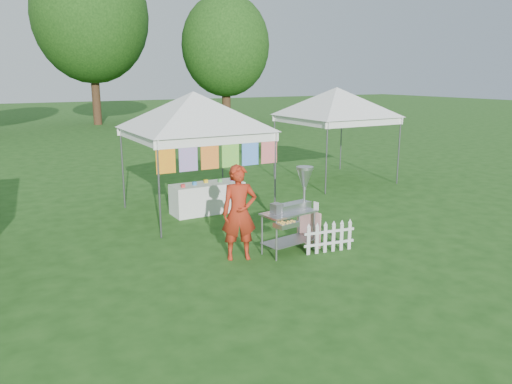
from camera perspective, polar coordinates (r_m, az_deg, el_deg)
ground at (r=9.62m, az=1.47°, el=-7.35°), size 120.00×120.00×0.00m
canopy_main at (r=12.13m, az=-7.16°, el=11.28°), size 4.24×4.24×3.45m
canopy_right at (r=16.27m, az=9.22°, el=11.71°), size 4.24×4.24×3.45m
tree_mid at (r=36.70m, az=-18.41°, el=18.49°), size 7.60×7.60×11.52m
tree_right at (r=33.17m, az=-3.50°, el=16.35°), size 5.60×5.60×8.42m
donut_cart at (r=9.68m, az=4.57°, el=-1.26°), size 1.19×0.95×1.64m
vendor at (r=9.24m, az=-1.94°, el=-2.38°), size 0.76×0.63×1.79m
picket_fence at (r=9.85m, az=8.38°, el=-5.22°), size 1.07×0.20×0.56m
display_table at (r=12.58m, az=-5.56°, el=-0.66°), size 1.80×0.70×0.74m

